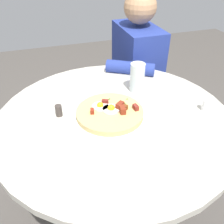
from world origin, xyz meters
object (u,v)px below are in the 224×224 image
Objects in this scene: breakfast_pizza at (110,112)px; bread_plate at (104,174)px; fork at (169,94)px; dining_table at (114,146)px; pepper_shaker at (59,111)px; pizza_plate at (110,116)px; salt_shaker at (205,105)px; water_glass at (137,77)px; person_seated at (135,88)px; knife at (177,94)px.

bread_plate is (-0.28, 0.11, -0.02)m from breakfast_pizza.
breakfast_pizza reaches higher than fork.
pepper_shaker reaches higher than dining_table.
pizza_plate is at bearing -59.02° from fork.
breakfast_pizza is (-0.01, 0.02, 0.21)m from dining_table.
bread_plate is 0.55m from salt_shaker.
pepper_shaker is (0.08, 0.20, 0.02)m from pizza_plate.
pepper_shaker reaches higher than bread_plate.
breakfast_pizza is at bearing -21.05° from bread_plate.
pizza_plate is 0.21m from pepper_shaker.
salt_shaker is (-0.08, -0.40, 0.02)m from pizza_plate.
pizza_plate is 0.02m from breakfast_pizza.
water_glass reaches higher than salt_shaker.
salt_shaker reaches higher than pepper_shaker.
breakfast_pizza reaches higher than bread_plate.
bread_plate is (-0.29, 0.13, 0.19)m from dining_table.
dining_table is at bearing -106.68° from pepper_shaker.
salt_shaker is (0.21, -0.51, 0.02)m from bread_plate.
water_glass is (0.17, -0.19, 0.04)m from breakfast_pizza.
knife is (-0.52, 0.02, 0.26)m from person_seated.
salt_shaker reaches higher than dining_table.
breakfast_pizza is 1.52× the size of knife.
dining_table is 0.44m from salt_shaker.
person_seated reaches higher than dining_table.
fork is at bearing -124.70° from water_glass.
fork is 1.00× the size of knife.
water_glass is 2.66× the size of salt_shaker.
person_seated reaches higher than breakfast_pizza.
salt_shaker is at bearing 44.66° from fork.
pepper_shaker reaches higher than fork.
fork is at bearing -75.73° from breakfast_pizza.
fork is 3.47× the size of salt_shaker.
dining_table is 2.93× the size of pizza_plate.
water_glass is at bearing 156.64° from person_seated.
water_glass reaches higher than pepper_shaker.
person_seated is 3.39× the size of pizza_plate.
bread_plate is 3.56× the size of salt_shaker.
breakfast_pizza reaches higher than pizza_plate.
knife is at bearing -52.52° from bread_plate.
person_seated is 6.31× the size of knife.
breakfast_pizza is 0.33m from fork.
pepper_shaker is (0.01, 0.55, 0.02)m from knife.
pepper_shaker is (-0.00, 0.51, 0.02)m from fork.
salt_shaker reaches higher than fork.
fork is at bearing 173.99° from person_seated.
dining_table is at bearing 77.03° from salt_shaker.
breakfast_pizza is (-0.59, 0.37, 0.28)m from person_seated.
dining_table is 5.44× the size of fork.
pepper_shaker is at bearing 75.66° from salt_shaker.
person_seated is 23.10× the size of pepper_shaker.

